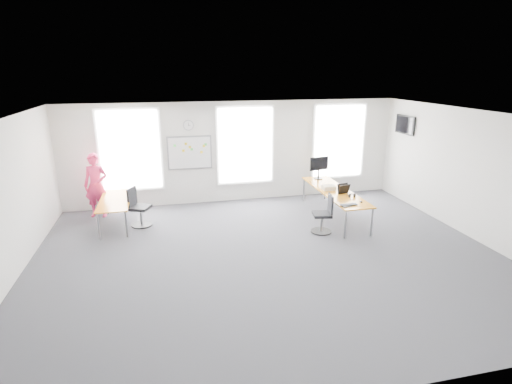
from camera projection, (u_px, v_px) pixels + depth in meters
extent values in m
plane|color=#2D2C32|center=(269.00, 256.00, 8.65)|extent=(10.00, 10.00, 0.00)
plane|color=white|center=(270.00, 117.00, 7.76)|extent=(10.00, 10.00, 0.00)
plane|color=silver|center=(235.00, 152.00, 11.92)|extent=(10.00, 0.00, 10.00)
plane|color=silver|center=(361.00, 292.00, 4.48)|extent=(10.00, 0.00, 10.00)
plane|color=silver|center=(477.00, 176.00, 9.28)|extent=(0.00, 10.00, 10.00)
cube|color=white|center=(130.00, 150.00, 11.19)|extent=(1.60, 0.06, 2.20)
cube|color=white|center=(245.00, 145.00, 11.90)|extent=(1.60, 0.06, 2.20)
cube|color=white|center=(339.00, 141.00, 12.55)|extent=(1.60, 0.06, 2.20)
cube|color=orange|center=(335.00, 191.00, 10.78)|extent=(0.81, 3.04, 0.03)
cylinder|color=gray|center=(345.00, 225.00, 9.46)|extent=(0.05, 0.05, 0.71)
cylinder|color=gray|center=(372.00, 222.00, 9.61)|extent=(0.05, 0.05, 0.71)
cylinder|color=gray|center=(304.00, 190.00, 12.18)|extent=(0.05, 0.05, 0.71)
cylinder|color=gray|center=(325.00, 188.00, 12.32)|extent=(0.05, 0.05, 0.71)
cube|color=orange|center=(115.00, 200.00, 10.20)|extent=(0.75, 1.88, 0.03)
cylinder|color=gray|center=(99.00, 226.00, 9.41)|extent=(0.05, 0.05, 0.66)
cylinder|color=gray|center=(127.00, 224.00, 9.55)|extent=(0.05, 0.05, 0.66)
cylinder|color=gray|center=(108.00, 203.00, 11.05)|extent=(0.05, 0.05, 0.66)
cylinder|color=gray|center=(131.00, 201.00, 11.19)|extent=(0.05, 0.05, 0.66)
cylinder|color=black|center=(321.00, 231.00, 9.94)|extent=(0.51, 0.51, 0.03)
cylinder|color=gray|center=(321.00, 223.00, 9.87)|extent=(0.06, 0.06, 0.41)
cube|color=black|center=(322.00, 214.00, 9.81)|extent=(0.50, 0.50, 0.07)
cube|color=black|center=(330.00, 204.00, 9.73)|extent=(0.12, 0.42, 0.44)
cylinder|color=black|center=(142.00, 225.00, 10.35)|extent=(0.54, 0.54, 0.03)
cylinder|color=gray|center=(141.00, 216.00, 10.29)|extent=(0.06, 0.06, 0.43)
cube|color=black|center=(140.00, 208.00, 10.21)|extent=(0.60, 0.60, 0.07)
cube|color=black|center=(132.00, 196.00, 10.17)|extent=(0.22, 0.42, 0.46)
imported|color=#D02856|center=(96.00, 185.00, 10.75)|extent=(0.72, 0.55, 1.76)
cube|color=silver|center=(190.00, 153.00, 11.59)|extent=(1.20, 0.03, 0.90)
cylinder|color=gray|center=(188.00, 125.00, 11.35)|extent=(0.30, 0.04, 0.30)
cube|color=black|center=(405.00, 125.00, 11.82)|extent=(0.06, 0.90, 0.55)
cube|color=black|center=(349.00, 205.00, 9.60)|extent=(0.46, 0.29, 0.02)
ellipsoid|color=black|center=(361.00, 202.00, 9.81)|extent=(0.09, 0.12, 0.04)
cylinder|color=black|center=(352.00, 199.00, 10.04)|extent=(0.07, 0.07, 0.01)
cylinder|color=black|center=(350.00, 196.00, 10.19)|extent=(0.04, 0.09, 0.09)
cylinder|color=black|center=(354.00, 195.00, 10.22)|extent=(0.04, 0.09, 0.09)
cylinder|color=gold|center=(350.00, 196.00, 10.19)|extent=(0.01, 0.09, 0.09)
cube|color=black|center=(352.00, 194.00, 10.19)|extent=(0.15, 0.02, 0.01)
cube|color=black|center=(343.00, 188.00, 10.52)|extent=(0.33, 0.14, 0.27)
cube|color=orange|center=(344.00, 189.00, 10.45)|extent=(0.32, 0.15, 0.24)
cube|color=black|center=(344.00, 189.00, 10.44)|extent=(0.34, 0.15, 0.26)
cube|color=beige|center=(329.00, 188.00, 10.83)|extent=(0.35, 0.26, 0.12)
cylinder|color=black|center=(318.00, 178.00, 11.93)|extent=(0.25, 0.25, 0.02)
cylinder|color=black|center=(318.00, 174.00, 11.90)|extent=(0.05, 0.05, 0.25)
cube|color=black|center=(319.00, 164.00, 11.78)|extent=(0.60, 0.14, 0.40)
cube|color=black|center=(319.00, 164.00, 11.76)|extent=(0.55, 0.10, 0.36)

